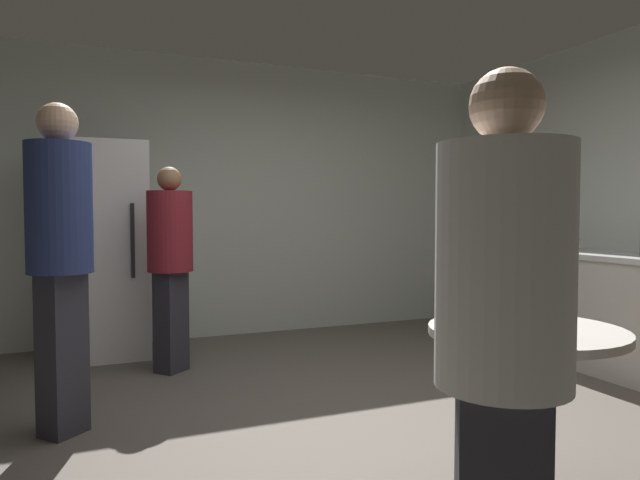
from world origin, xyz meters
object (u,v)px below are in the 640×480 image
at_px(beer_bottle_brown, 545,316).
at_px(beer_bottle_amber, 490,307).
at_px(person_in_navy_shirt, 60,241).
at_px(kettle, 568,242).
at_px(plastic_cup_red, 498,311).
at_px(person_in_white_shirt, 503,331).
at_px(foreground_table, 526,353).
at_px(refrigerator, 103,250).
at_px(person_in_maroon_shirt, 170,253).

bearing_deg(beer_bottle_brown, beer_bottle_amber, 104.45).
bearing_deg(person_in_navy_shirt, kettle, 51.12).
relative_size(plastic_cup_red, person_in_white_shirt, 0.07).
xyz_separation_m(foreground_table, beer_bottle_brown, (-0.07, -0.17, 0.19)).
bearing_deg(refrigerator, kettle, -23.69).
relative_size(beer_bottle_brown, person_in_navy_shirt, 0.13).
bearing_deg(person_in_white_shirt, beer_bottle_amber, -5.32).
bearing_deg(foreground_table, person_in_white_shirt, -135.80).
bearing_deg(plastic_cup_red, foreground_table, -67.76).
distance_m(refrigerator, foreground_table, 3.64).
xyz_separation_m(refrigerator, person_in_maroon_shirt, (0.45, -0.71, 0.01)).
bearing_deg(person_in_maroon_shirt, beer_bottle_amber, -20.23).
distance_m(foreground_table, beer_bottle_amber, 0.24).
height_order(beer_bottle_brown, person_in_white_shirt, person_in_white_shirt).
height_order(kettle, person_in_maroon_shirt, person_in_maroon_shirt).
distance_m(beer_bottle_amber, person_in_white_shirt, 0.97).
bearing_deg(kettle, beer_bottle_amber, -142.35).
relative_size(beer_bottle_amber, person_in_white_shirt, 0.15).
relative_size(beer_bottle_brown, person_in_maroon_shirt, 0.15).
height_order(person_in_navy_shirt, person_in_white_shirt, person_in_navy_shirt).
distance_m(refrigerator, beer_bottle_brown, 3.76).
height_order(foreground_table, person_in_maroon_shirt, person_in_maroon_shirt).
relative_size(beer_bottle_amber, person_in_maroon_shirt, 0.15).
relative_size(plastic_cup_red, person_in_maroon_shirt, 0.07).
height_order(kettle, beer_bottle_brown, kettle).
xyz_separation_m(foreground_table, person_in_maroon_shirt, (-1.09, 2.58, 0.28)).
height_order(kettle, person_in_navy_shirt, person_in_navy_shirt).
xyz_separation_m(foreground_table, plastic_cup_red, (-0.05, 0.12, 0.16)).
distance_m(plastic_cup_red, person_in_white_shirt, 1.06).
distance_m(refrigerator, person_in_maroon_shirt, 0.84).
bearing_deg(person_in_maroon_shirt, kettle, 33.64).
bearing_deg(person_in_white_shirt, beer_bottle_brown, -18.69).
bearing_deg(person_in_navy_shirt, person_in_white_shirt, -15.76).
relative_size(foreground_table, person_in_maroon_shirt, 0.51).
height_order(refrigerator, person_in_white_shirt, refrigerator).
distance_m(person_in_white_shirt, person_in_maroon_shirt, 3.30).
xyz_separation_m(foreground_table, person_in_white_shirt, (-0.72, -0.70, 0.28)).
height_order(refrigerator, plastic_cup_red, refrigerator).
height_order(foreground_table, person_in_white_shirt, person_in_white_shirt).
distance_m(foreground_table, beer_bottle_brown, 0.27).
bearing_deg(foreground_table, beer_bottle_brown, -112.09).
bearing_deg(beer_bottle_amber, person_in_white_shirt, -127.57).
height_order(beer_bottle_brown, plastic_cup_red, beer_bottle_brown).
bearing_deg(kettle, beer_bottle_brown, -137.77).
relative_size(foreground_table, person_in_white_shirt, 0.51).
bearing_deg(plastic_cup_red, person_in_navy_shirt, 141.08).
relative_size(person_in_navy_shirt, person_in_white_shirt, 1.15).
height_order(beer_bottle_amber, beer_bottle_brown, same).
bearing_deg(kettle, refrigerator, 156.31).
distance_m(foreground_table, person_in_maroon_shirt, 2.81).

